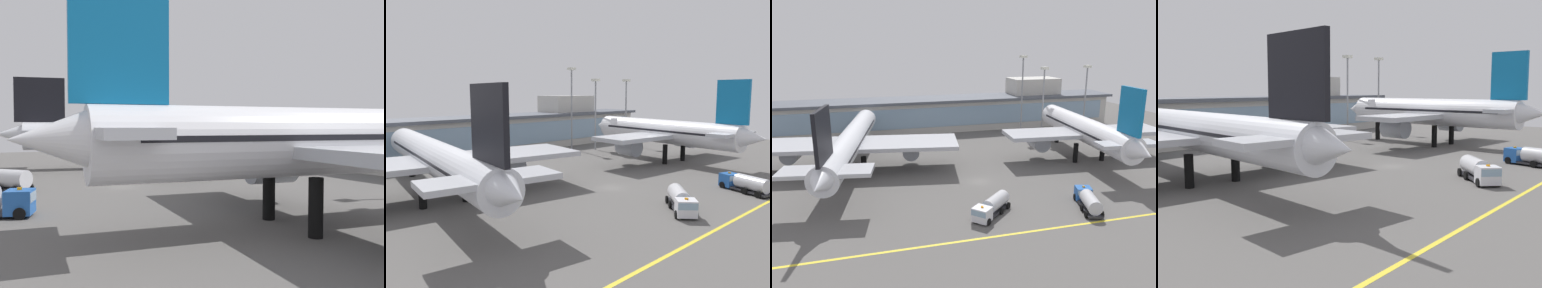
{
  "view_description": "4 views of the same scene",
  "coord_description": "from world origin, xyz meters",
  "views": [
    {
      "loc": [
        56.98,
        -16.97,
        8.34
      ],
      "look_at": [
        -0.04,
        10.42,
        5.68
      ],
      "focal_mm": 40.82,
      "sensor_mm": 36.0,
      "label": 1
    },
    {
      "loc": [
        -48.26,
        -41.76,
        16.27
      ],
      "look_at": [
        0.02,
        8.22,
        6.78
      ],
      "focal_mm": 35.47,
      "sensor_mm": 36.0,
      "label": 2
    },
    {
      "loc": [
        -22.32,
        -68.21,
        27.06
      ],
      "look_at": [
        0.12,
        11.36,
        4.78
      ],
      "focal_mm": 35.64,
      "sensor_mm": 36.0,
      "label": 3
    },
    {
      "loc": [
        -58.72,
        -37.72,
        11.85
      ],
      "look_at": [
        -8.12,
        1.69,
        4.13
      ],
      "focal_mm": 42.76,
      "sensor_mm": 36.0,
      "label": 4
    }
  ],
  "objects": [
    {
      "name": "ground_plane",
      "position": [
        0.0,
        0.0,
        0.0
      ],
      "size": [
        180.0,
        180.0,
        0.0
      ],
      "primitive_type": "plane",
      "color": "#5B5956"
    },
    {
      "name": "airliner_near_left",
      "position": [
        -24.41,
        13.58,
        6.27
      ],
      "size": [
        46.88,
        58.0,
        17.2
      ],
      "rotation": [
        0.0,
        0.0,
        1.41
      ],
      "color": "black",
      "rests_on": "ground"
    },
    {
      "name": "airliner_near_right",
      "position": [
        28.9,
        8.34,
        6.88
      ],
      "size": [
        38.51,
        48.16,
        18.81
      ],
      "rotation": [
        0.0,
        0.0,
        1.48
      ],
      "color": "black",
      "rests_on": "ground"
    }
  ]
}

